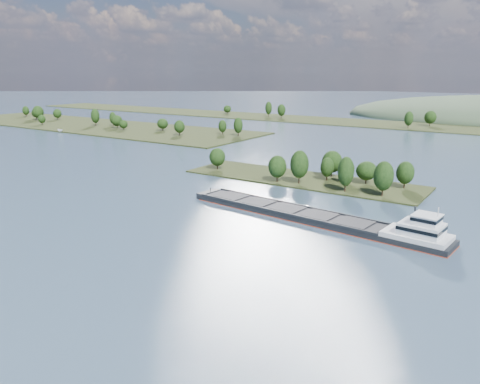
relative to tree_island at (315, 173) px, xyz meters
The scene contains 6 objects.
ground 59.46m from the tree_island, 96.29° to the right, with size 1800.00×1800.00×0.00m, color #334458.
tree_island is the anchor object (origin of this frame).
left_bank 248.91m from the tree_island, 160.98° to the left, with size 300.00×80.00×15.35m.
back_shoreline 220.81m from the tree_island, 89.48° to the left, with size 900.00×60.00×15.64m.
cargo_barge 52.65m from the tree_island, 62.12° to the right, with size 86.14×19.05×11.57m.
motorboat 226.06m from the tree_island, 169.32° to the left, with size 2.38×6.32×2.44m, color silver.
Camera 1 is at (83.00, 7.78, 44.38)m, focal length 35.00 mm.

